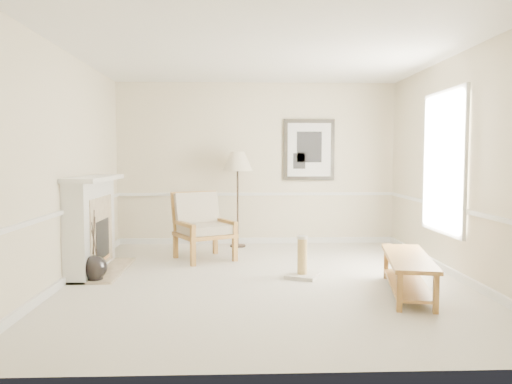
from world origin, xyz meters
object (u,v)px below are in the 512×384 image
at_px(floor_vase, 95,268).
at_px(scratching_post, 302,264).
at_px(armchair, 201,223).
at_px(floor_lamp, 238,164).
at_px(bench, 408,268).

distance_m(floor_vase, scratching_post, 2.65).
bearing_deg(floor_vase, armchair, 48.46).
height_order(armchair, floor_lamp, floor_lamp).
bearing_deg(scratching_post, armchair, 137.12).
relative_size(floor_lamp, scratching_post, 3.02).
relative_size(floor_vase, bench, 0.57).
bearing_deg(floor_vase, floor_lamp, 52.86).
relative_size(bench, scratching_post, 2.93).
bearing_deg(floor_lamp, armchair, -119.81).
xyz_separation_m(armchair, scratching_post, (1.40, -1.30, -0.38)).
xyz_separation_m(bench, scratching_post, (-1.11, 0.82, -0.12)).
relative_size(floor_vase, armchair, 0.84).
relative_size(floor_lamp, bench, 1.03).
height_order(floor_vase, scratching_post, floor_vase).
bearing_deg(scratching_post, floor_lamp, 110.11).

